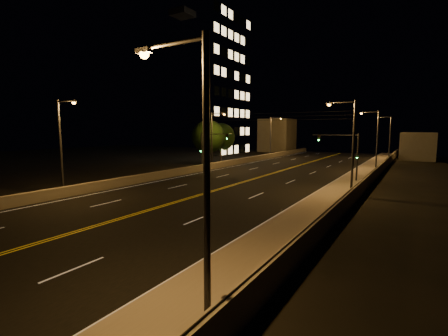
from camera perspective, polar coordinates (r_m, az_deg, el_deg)
The scene contains 22 objects.
road at distance 31.84m, azimuth -1.23°, elevation -3.87°, with size 18.00×120.00×0.02m, color black.
sidewalk at distance 27.71m, azimuth 18.10°, elevation -5.53°, with size 3.60×120.00×0.30m, color gray.
curb at distance 28.18m, azimuth 14.38°, elevation -5.35°, with size 0.14×120.00×0.15m, color gray.
parapet_wall at distance 27.27m, azimuth 21.54°, elevation -4.47°, with size 0.30×120.00×1.00m, color gray.
jersey_barrier at distance 37.71m, azimuth -13.66°, elevation -1.67°, with size 0.45×120.00×0.94m, color gray.
distant_building_right at distance 74.79m, azimuth 30.91°, elevation 3.35°, with size 6.00×10.00×5.31m, color gray.
distant_building_left at distance 88.24m, azimuth 9.33°, elevation 5.68°, with size 8.00×8.00×8.64m, color gray.
parapet_rail at distance 27.18m, azimuth 21.59°, elevation -3.37°, with size 0.06×0.06×120.00m, color black.
lane_markings at distance 31.78m, azimuth -1.30°, elevation -3.87°, with size 17.32×116.00×0.00m.
streetlight_0 at distance 9.00m, azimuth -4.65°, elevation 0.45°, with size 2.55×0.28×8.43m.
streetlight_1 at distance 30.56m, azimuth 21.27°, elevation 4.48°, with size 2.55×0.28×8.43m.
streetlight_2 at distance 48.96m, azimuth 25.03°, elevation 5.00°, with size 2.55×0.28×8.43m.
streetlight_3 at distance 70.34m, azimuth 26.92°, elevation 5.26°, with size 2.55×0.28×8.43m.
streetlight_4 at distance 31.58m, azimuth -26.54°, elevation 4.29°, with size 2.55×0.28×8.43m.
streetlight_5 at distance 48.99m, azimuth -1.88°, elevation 5.64°, with size 2.55×0.28×8.43m.
streetlight_6 at distance 69.07m, azimuth 8.43°, elevation 5.90°, with size 2.55×0.28×8.43m.
traffic_signal_right at distance 38.53m, azimuth 20.86°, elevation 2.81°, with size 5.11×0.31×5.48m.
traffic_signal_left at distance 45.68m, azimuth -2.86°, elevation 3.80°, with size 5.11×0.31×5.48m.
overhead_wires at distance 39.68m, azimuth 6.18°, elevation 8.92°, with size 22.00×0.03×0.83m.
building_tower at distance 70.32m, azimuth -7.12°, elevation 13.71°, with size 24.00×15.00×30.00m.
tree_0 at distance 54.47m, azimuth -2.79°, elevation 5.53°, with size 5.51×5.51×7.47m.
tree_1 at distance 60.84m, azimuth -0.56°, elevation 5.45°, with size 5.23×5.23×7.09m.
Camera 1 is at (16.73, -6.45, 5.90)m, focal length 26.00 mm.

